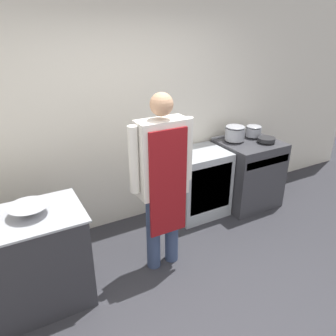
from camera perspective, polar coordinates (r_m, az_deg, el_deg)
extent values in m
plane|color=#2D2D33|center=(3.23, 7.95, -23.34)|extent=(14.00, 14.00, 0.00)
cube|color=silver|center=(3.92, -6.96, 8.80)|extent=(8.00, 0.05, 2.70)
cube|color=#2D2D33|center=(3.20, -23.64, -15.21)|extent=(1.04, 0.62, 0.89)
cube|color=#9EA0A8|center=(2.95, -25.10, -8.23)|extent=(1.08, 0.65, 0.02)
cube|color=#38383D|center=(4.68, 13.61, -0.80)|extent=(0.77, 0.71, 0.91)
cube|color=#9EA0A8|center=(4.35, 16.94, 1.05)|extent=(0.71, 0.03, 0.10)
cube|color=#9EA0A8|center=(4.75, 11.43, 5.81)|extent=(0.77, 0.03, 0.02)
cube|color=#A8ADB2|center=(4.32, 5.26, -2.62)|extent=(0.70, 0.59, 0.87)
cube|color=silver|center=(4.10, 7.51, -3.62)|extent=(0.60, 0.02, 0.61)
cylinder|color=#38476B|center=(3.39, -2.59, -11.10)|extent=(0.14, 0.14, 0.84)
cylinder|color=#38476B|center=(3.47, 0.63, -10.12)|extent=(0.14, 0.14, 0.84)
cube|color=silver|center=(3.05, -1.06, 1.72)|extent=(0.48, 0.22, 0.74)
cube|color=maroon|center=(3.04, 0.05, -2.85)|extent=(0.38, 0.02, 1.06)
cylinder|color=silver|center=(2.92, -5.98, 1.36)|extent=(0.09, 0.09, 0.63)
cylinder|color=silver|center=(3.17, 3.48, 3.28)|extent=(0.09, 0.09, 0.63)
sphere|color=tan|center=(2.90, -1.14, 11.03)|extent=(0.21, 0.21, 0.21)
cone|color=#9EA0A8|center=(2.94, -23.05, -6.75)|extent=(0.33, 0.33, 0.09)
cylinder|color=#9EA0A8|center=(4.46, 11.56, 5.83)|extent=(0.26, 0.26, 0.16)
ellipsoid|color=#9EA0A8|center=(4.43, 11.66, 7.05)|extent=(0.26, 0.26, 0.05)
cylinder|color=#262628|center=(4.52, 16.74, 4.79)|extent=(0.23, 0.23, 0.05)
cylinder|color=#9EA0A8|center=(4.68, 14.65, 6.12)|extent=(0.21, 0.21, 0.12)
ellipsoid|color=#9EA0A8|center=(4.66, 14.75, 7.01)|extent=(0.21, 0.21, 0.04)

